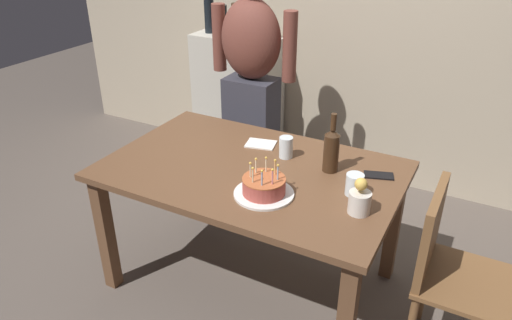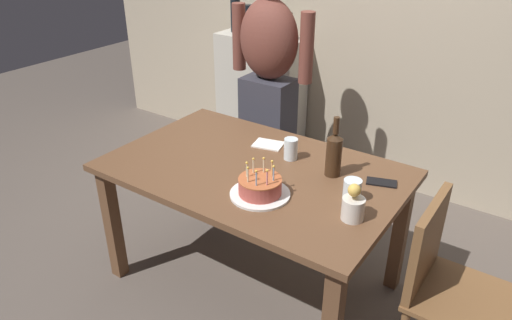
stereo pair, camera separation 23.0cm
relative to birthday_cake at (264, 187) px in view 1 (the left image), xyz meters
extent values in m
plane|color=#564C44|center=(-0.18, 0.20, -0.78)|extent=(10.00, 10.00, 0.00)
cube|color=tan|center=(-0.18, 1.75, 0.52)|extent=(5.20, 0.10, 2.60)
cube|color=brown|center=(-0.18, 0.20, -0.06)|extent=(1.50, 0.96, 0.03)
cube|color=brown|center=(-0.86, -0.21, -0.43)|extent=(0.07, 0.07, 0.70)
cube|color=brown|center=(-0.86, 0.61, -0.43)|extent=(0.07, 0.07, 0.70)
cube|color=brown|center=(0.50, 0.61, -0.43)|extent=(0.07, 0.07, 0.70)
cylinder|color=white|center=(0.00, 0.00, -0.03)|extent=(0.28, 0.28, 0.01)
cylinder|color=#B24C42|center=(0.00, 0.00, 0.01)|extent=(0.20, 0.20, 0.07)
cylinder|color=#B75B33|center=(0.00, 0.00, 0.05)|extent=(0.20, 0.20, 0.01)
cylinder|color=beige|center=(-0.02, 0.06, 0.08)|extent=(0.01, 0.01, 0.07)
sphere|color=#F9C64C|center=(-0.02, 0.06, 0.12)|extent=(0.01, 0.01, 0.01)
cylinder|color=beige|center=(-0.06, 0.03, 0.08)|extent=(0.01, 0.01, 0.07)
sphere|color=#F9C64C|center=(-0.06, 0.03, 0.12)|extent=(0.01, 0.01, 0.01)
cylinder|color=beige|center=(-0.06, -0.02, 0.08)|extent=(0.01, 0.01, 0.07)
sphere|color=#F9C64C|center=(-0.06, -0.02, 0.12)|extent=(0.01, 0.01, 0.01)
cylinder|color=beige|center=(-0.03, -0.06, 0.08)|extent=(0.01, 0.01, 0.07)
sphere|color=#F9C64C|center=(-0.03, -0.06, 0.12)|extent=(0.01, 0.01, 0.01)
cylinder|color=#93B7DB|center=(0.02, -0.06, 0.08)|extent=(0.01, 0.01, 0.07)
sphere|color=#F9C64C|center=(0.02, -0.06, 0.12)|extent=(0.01, 0.01, 0.01)
cylinder|color=pink|center=(0.06, -0.03, 0.08)|extent=(0.01, 0.01, 0.07)
sphere|color=#F9C64C|center=(0.06, -0.03, 0.12)|extent=(0.01, 0.01, 0.01)
cylinder|color=#93B7DB|center=(0.06, 0.02, 0.08)|extent=(0.01, 0.01, 0.07)
sphere|color=#F9C64C|center=(0.06, 0.02, 0.12)|extent=(0.01, 0.01, 0.01)
cylinder|color=#EAB266|center=(0.03, 0.06, 0.08)|extent=(0.01, 0.01, 0.07)
sphere|color=#F9C64C|center=(0.03, 0.06, 0.12)|extent=(0.01, 0.01, 0.01)
cylinder|color=silver|center=(-0.07, 0.40, 0.02)|extent=(0.07, 0.07, 0.12)
cylinder|color=silver|center=(0.36, 0.20, 0.01)|extent=(0.08, 0.08, 0.10)
cylinder|color=#382314|center=(0.19, 0.37, 0.06)|extent=(0.08, 0.08, 0.20)
cone|color=#382314|center=(0.19, 0.37, 0.17)|extent=(0.08, 0.08, 0.03)
cylinder|color=#382314|center=(0.19, 0.37, 0.23)|extent=(0.03, 0.03, 0.09)
cube|color=black|center=(0.42, 0.43, -0.04)|extent=(0.16, 0.11, 0.01)
cube|color=white|center=(-0.26, 0.47, -0.04)|extent=(0.18, 0.15, 0.01)
cylinder|color=silver|center=(0.43, 0.07, 0.01)|extent=(0.10, 0.10, 0.10)
sphere|color=gold|center=(0.42, 0.09, 0.08)|extent=(0.04, 0.04, 0.04)
sphere|color=gold|center=(0.43, 0.06, 0.10)|extent=(0.06, 0.06, 0.06)
cube|color=#33333D|center=(-0.61, 1.00, -0.32)|extent=(0.34, 0.23, 0.92)
ellipsoid|color=brown|center=(-0.61, 1.00, 0.40)|extent=(0.41, 0.27, 0.52)
cylinder|color=brown|center=(-0.35, 1.03, 0.37)|extent=(0.09, 0.09, 0.44)
cylinder|color=brown|center=(-0.87, 1.03, 0.37)|extent=(0.09, 0.09, 0.44)
cube|color=brown|center=(0.92, 0.17, -0.32)|extent=(0.42, 0.42, 0.02)
cube|color=brown|center=(0.73, 0.17, -0.11)|extent=(0.04, 0.40, 0.40)
cylinder|color=brown|center=(1.10, 0.35, -0.56)|extent=(0.04, 0.04, 0.45)
cylinder|color=brown|center=(0.74, 0.35, -0.56)|extent=(0.04, 0.04, 0.45)
cube|color=beige|center=(-1.04, 1.53, -0.26)|extent=(0.71, 0.30, 1.04)
cylinder|color=black|center=(-1.28, 1.53, 0.41)|extent=(0.08, 0.08, 0.30)
cylinder|color=black|center=(-1.16, 1.53, 0.37)|extent=(0.07, 0.07, 0.22)
cylinder|color=#382314|center=(-1.04, 1.53, 0.39)|extent=(0.07, 0.07, 0.25)
cylinder|color=#194723|center=(-0.91, 1.53, 0.39)|extent=(0.07, 0.07, 0.25)
cylinder|color=#382314|center=(-0.79, 1.53, 0.36)|extent=(0.07, 0.07, 0.20)
camera|label=1|loc=(0.85, -1.68, 1.13)|focal=33.42mm
camera|label=2|loc=(1.05, -1.56, 1.13)|focal=33.42mm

